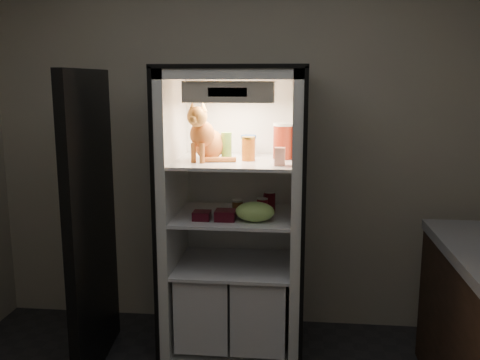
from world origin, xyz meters
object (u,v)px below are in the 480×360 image
object	(u,v)px
mayo_tub	(248,146)
berry_box_left	(202,216)
condiment_jar	(238,207)
parmesan_shaker	(227,146)
berry_box_right	(225,215)
soda_can_b	(270,202)
soda_can_c	(262,208)
pepper_jar	(284,141)
soda_can_a	(268,202)
refrigerator	(235,234)
tabby_cat	(206,138)
salsa_jar	(248,149)
cream_carton	(280,157)
grape_bag	(255,212)

from	to	relation	value
mayo_tub	berry_box_left	distance (m)	0.57
mayo_tub	berry_box_left	xyz separation A→B (m)	(-0.26, -0.32, -0.39)
condiment_jar	parmesan_shaker	bearing A→B (deg)	167.27
parmesan_shaker	berry_box_right	bearing A→B (deg)	-85.54
soda_can_b	condiment_jar	distance (m)	0.21
mayo_tub	soda_can_c	distance (m)	0.45
pepper_jar	condiment_jar	xyz separation A→B (m)	(-0.28, -0.10, -0.42)
soda_can_a	refrigerator	bearing A→B (deg)	-172.92
tabby_cat	berry_box_left	world-z (taller)	tabby_cat
soda_can_a	parmesan_shaker	bearing A→B (deg)	-164.47
salsa_jar	berry_box_right	world-z (taller)	salsa_jar
soda_can_a	condiment_jar	world-z (taller)	soda_can_a
soda_can_b	mayo_tub	bearing A→B (deg)	144.10
berry_box_left	parmesan_shaker	bearing A→B (deg)	51.43
pepper_jar	soda_can_c	distance (m)	0.46
salsa_jar	pepper_jar	xyz separation A→B (m)	(0.22, 0.11, 0.04)
salsa_jar	pepper_jar	bearing A→B (deg)	26.11
soda_can_a	berry_box_left	xyz separation A→B (m)	(-0.40, -0.24, -0.04)
berry_box_right	pepper_jar	bearing A→B (deg)	35.53
cream_carton	soda_can_a	xyz separation A→B (m)	(-0.08, 0.26, -0.34)
berry_box_left	refrigerator	bearing A→B (deg)	49.61
mayo_tub	salsa_jar	distance (m)	0.18
cream_carton	salsa_jar	bearing A→B (deg)	140.76
berry_box_left	berry_box_right	bearing A→B (deg)	3.16
salsa_jar	soda_can_c	size ratio (longest dim) A/B	1.18
mayo_tub	soda_can_b	distance (m)	0.40
grape_bag	soda_can_a	bearing A→B (deg)	73.97
refrigerator	berry_box_left	distance (m)	0.33
mayo_tub	soda_can_c	xyz separation A→B (m)	(0.11, -0.25, -0.36)
berry_box_right	parmesan_shaker	bearing A→B (deg)	94.46
cream_carton	soda_can_a	distance (m)	0.43
parmesan_shaker	refrigerator	bearing A→B (deg)	43.81
tabby_cat	cream_carton	size ratio (longest dim) A/B	3.51
refrigerator	soda_can_a	xyz separation A→B (m)	(0.21, 0.03, 0.21)
salsa_jar	soda_can_c	xyz separation A→B (m)	(0.09, -0.08, -0.36)
cream_carton	soda_can_b	distance (m)	0.41
soda_can_b	soda_can_c	bearing A→B (deg)	-104.15
tabby_cat	cream_carton	bearing A→B (deg)	1.27
parmesan_shaker	grape_bag	xyz separation A→B (m)	(0.19, -0.17, -0.38)
refrigerator	parmesan_shaker	world-z (taller)	refrigerator
pepper_jar	soda_can_a	xyz separation A→B (m)	(-0.09, -0.01, -0.40)
pepper_jar	soda_can_a	world-z (taller)	pepper_jar
mayo_tub	pepper_jar	size ratio (longest dim) A/B	0.61
parmesan_shaker	condiment_jar	distance (m)	0.40
soda_can_c	salsa_jar	bearing A→B (deg)	140.95
mayo_tub	salsa_jar	world-z (taller)	salsa_jar
condiment_jar	berry_box_right	bearing A→B (deg)	-112.44
grape_bag	mayo_tub	bearing A→B (deg)	102.21
condiment_jar	pepper_jar	bearing A→B (deg)	19.79
soda_can_b	condiment_jar	world-z (taller)	soda_can_b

